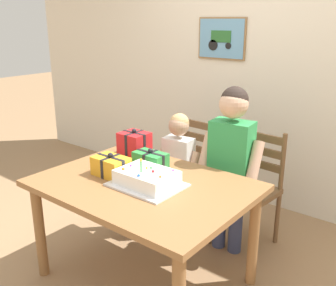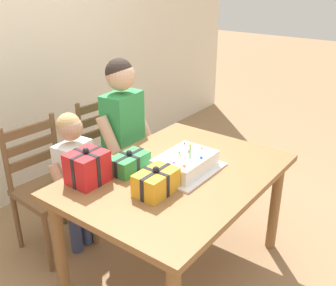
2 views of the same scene
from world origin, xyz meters
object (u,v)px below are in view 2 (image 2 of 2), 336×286
gift_box_red_large (156,182)px  gift_box_corner_small (87,168)px  gift_box_beside_cake (130,163)px  dining_table (177,186)px  birthday_cake (185,163)px  chair_right (113,155)px  child_older (123,127)px  child_younger (75,171)px  chair_left (48,187)px

gift_box_red_large → gift_box_corner_small: size_ratio=1.10×
gift_box_beside_cake → dining_table: bearing=-58.1°
birthday_cake → gift_box_beside_cake: size_ratio=1.81×
birthday_cake → dining_table: bearing=154.2°
gift_box_red_large → gift_box_beside_cake: size_ratio=1.00×
chair_right → child_older: (-0.06, -0.20, 0.32)m
birthday_cake → child_younger: bearing=111.6°
gift_box_red_large → child_younger: child_younger is taller
gift_box_beside_cake → child_older: child_older is taller
gift_box_corner_small → child_younger: bearing=62.9°
birthday_cake → gift_box_corner_small: gift_box_corner_small is taller
birthday_cake → gift_box_corner_small: size_ratio=2.00×
chair_right → child_younger: (-0.55, -0.20, 0.15)m
dining_table → child_older: size_ratio=1.05×
chair_right → child_older: 0.38m
birthday_cake → gift_box_beside_cake: 0.33m
birthday_cake → gift_box_red_large: birthday_cake is taller
birthday_cake → gift_box_beside_cake: birthday_cake is taller
dining_table → gift_box_beside_cake: size_ratio=5.57×
dining_table → birthday_cake: size_ratio=3.08×
gift_box_beside_cake → child_older: 0.59m
gift_box_red_large → gift_box_corner_small: gift_box_corner_small is taller
child_younger → chair_left: bearing=114.6°
dining_table → gift_box_red_large: size_ratio=5.58×
chair_left → child_older: 0.68m
dining_table → chair_left: (-0.31, 0.87, -0.17)m
dining_table → child_older: (0.26, 0.67, 0.15)m
gift_box_red_large → dining_table: bearing=9.8°
gift_box_beside_cake → chair_left: 0.72m
chair_right → child_younger: 0.60m
chair_left → child_younger: 0.26m
child_younger → dining_table: bearing=-71.5°
gift_box_beside_cake → child_older: size_ratio=0.19×
gift_box_red_large → birthday_cake: bearing=3.5°
chair_right → child_older: size_ratio=0.72×
birthday_cake → child_older: (0.20, 0.70, 0.01)m
dining_table → gift_box_red_large: gift_box_red_large is taller
gift_box_red_large → chair_right: 1.12m
gift_box_corner_small → child_older: 0.73m
birthday_cake → chair_right: bearing=73.2°
gift_box_red_large → child_younger: 0.74m
chair_right → chair_left: bearing=180.0°
chair_left → child_older: (0.57, -0.20, 0.32)m
gift_box_corner_small → child_older: child_older is taller
dining_table → chair_right: (0.32, 0.87, -0.17)m
chair_left → dining_table: bearing=-70.1°
gift_box_beside_cake → child_younger: bearing=99.8°
gift_box_corner_small → chair_left: (0.08, 0.53, -0.35)m
gift_box_corner_small → gift_box_beside_cake: bearing=-21.6°
birthday_cake → chair_right: size_ratio=0.48×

